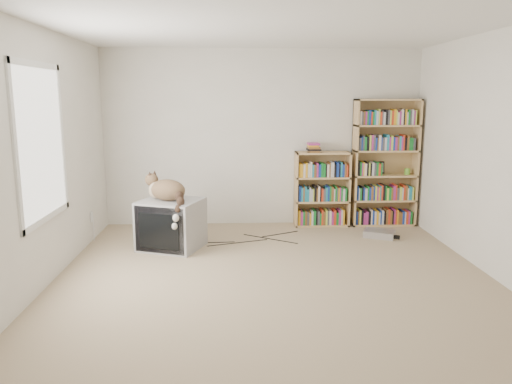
{
  "coord_description": "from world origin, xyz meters",
  "views": [
    {
      "loc": [
        -0.4,
        -4.64,
        1.83
      ],
      "look_at": [
        -0.15,
        1.0,
        0.75
      ],
      "focal_mm": 35.0,
      "sensor_mm": 36.0,
      "label": 1
    }
  ],
  "objects_px": {
    "cat": "(169,193)",
    "bookcase_short": "(322,191)",
    "dvd_player": "(379,234)",
    "bookcase_tall": "(384,166)",
    "crt_tv": "(172,224)"
  },
  "relations": [
    {
      "from": "cat",
      "to": "bookcase_short",
      "type": "height_order",
      "value": "bookcase_short"
    },
    {
      "from": "dvd_player",
      "to": "cat",
      "type": "bearing_deg",
      "value": -146.31
    },
    {
      "from": "dvd_player",
      "to": "bookcase_tall",
      "type": "bearing_deg",
      "value": 95.87
    },
    {
      "from": "bookcase_tall",
      "to": "dvd_player",
      "type": "xyz_separation_m",
      "value": [
        -0.23,
        -0.68,
        -0.81
      ]
    },
    {
      "from": "bookcase_short",
      "to": "cat",
      "type": "bearing_deg",
      "value": -151.51
    },
    {
      "from": "crt_tv",
      "to": "cat",
      "type": "height_order",
      "value": "cat"
    },
    {
      "from": "crt_tv",
      "to": "cat",
      "type": "bearing_deg",
      "value": -81.88
    },
    {
      "from": "crt_tv",
      "to": "bookcase_short",
      "type": "distance_m",
      "value": 2.28
    },
    {
      "from": "crt_tv",
      "to": "bookcase_tall",
      "type": "relative_size",
      "value": 0.48
    },
    {
      "from": "bookcase_tall",
      "to": "dvd_player",
      "type": "height_order",
      "value": "bookcase_tall"
    },
    {
      "from": "crt_tv",
      "to": "cat",
      "type": "relative_size",
      "value": 1.19
    },
    {
      "from": "bookcase_short",
      "to": "bookcase_tall",
      "type": "bearing_deg",
      "value": 0.04
    },
    {
      "from": "cat",
      "to": "bookcase_tall",
      "type": "height_order",
      "value": "bookcase_tall"
    },
    {
      "from": "crt_tv",
      "to": "cat",
      "type": "xyz_separation_m",
      "value": [
        -0.02,
        -0.07,
        0.4
      ]
    },
    {
      "from": "crt_tv",
      "to": "dvd_player",
      "type": "relative_size",
      "value": 2.22
    }
  ]
}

